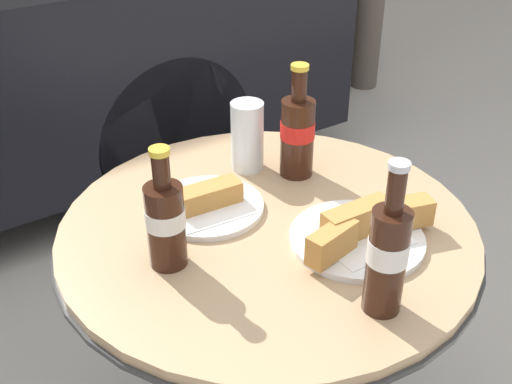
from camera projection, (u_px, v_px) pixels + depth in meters
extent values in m
cylinder|color=#333333|center=(266.00, 357.00, 1.37)|extent=(0.07, 0.07, 0.65)
cylinder|color=#333333|center=(268.00, 235.00, 1.21)|extent=(0.79, 0.79, 0.01)
cylinder|color=tan|center=(268.00, 228.00, 1.20)|extent=(0.78, 0.78, 0.02)
cylinder|color=#33190F|center=(386.00, 262.00, 0.95)|extent=(0.06, 0.06, 0.18)
cylinder|color=silver|center=(388.00, 250.00, 0.94)|extent=(0.06, 0.06, 0.04)
cylinder|color=#33190F|center=(396.00, 191.00, 0.89)|extent=(0.03, 0.03, 0.07)
cylinder|color=silver|center=(399.00, 165.00, 0.87)|extent=(0.03, 0.03, 0.01)
cylinder|color=#33190F|center=(167.00, 227.00, 1.05)|extent=(0.06, 0.06, 0.15)
cylinder|color=silver|center=(166.00, 218.00, 1.04)|extent=(0.07, 0.07, 0.03)
cylinder|color=#33190F|center=(162.00, 172.00, 1.00)|extent=(0.03, 0.03, 0.06)
cylinder|color=gold|center=(160.00, 152.00, 0.98)|extent=(0.03, 0.03, 0.01)
cylinder|color=#33190F|center=(297.00, 138.00, 1.31)|extent=(0.07, 0.07, 0.16)
cylinder|color=red|center=(298.00, 130.00, 1.30)|extent=(0.07, 0.07, 0.04)
cylinder|color=#33190F|center=(299.00, 85.00, 1.25)|extent=(0.03, 0.03, 0.07)
cylinder|color=gold|center=(300.00, 67.00, 1.23)|extent=(0.04, 0.04, 0.01)
cylinder|color=black|center=(247.00, 143.00, 1.34)|extent=(0.06, 0.06, 0.12)
cylinder|color=silver|center=(247.00, 136.00, 1.33)|extent=(0.07, 0.07, 0.15)
cylinder|color=white|center=(357.00, 239.00, 1.14)|extent=(0.24, 0.24, 0.01)
cube|color=white|center=(357.00, 236.00, 1.14)|extent=(0.15, 0.15, 0.00)
cube|color=#B77F3D|center=(332.00, 243.00, 1.07)|extent=(0.11, 0.06, 0.05)
cube|color=#B77F3D|center=(357.00, 220.00, 1.13)|extent=(0.14, 0.05, 0.06)
cube|color=#B77F3D|center=(402.00, 213.00, 1.15)|extent=(0.12, 0.07, 0.05)
cylinder|color=white|center=(207.00, 207.00, 1.23)|extent=(0.22, 0.22, 0.01)
cube|color=white|center=(207.00, 204.00, 1.23)|extent=(0.16, 0.16, 0.00)
cube|color=#B77F3D|center=(208.00, 195.00, 1.21)|extent=(0.13, 0.06, 0.04)
cylinder|color=black|center=(36.00, 27.00, 3.47)|extent=(0.62, 0.21, 0.62)
cylinder|color=black|center=(166.00, 130.00, 2.39)|extent=(0.62, 0.21, 0.62)
cylinder|color=brown|center=(336.00, 17.00, 3.38)|extent=(0.15, 0.15, 0.76)
cylinder|color=brown|center=(369.00, 17.00, 3.38)|extent=(0.15, 0.15, 0.76)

